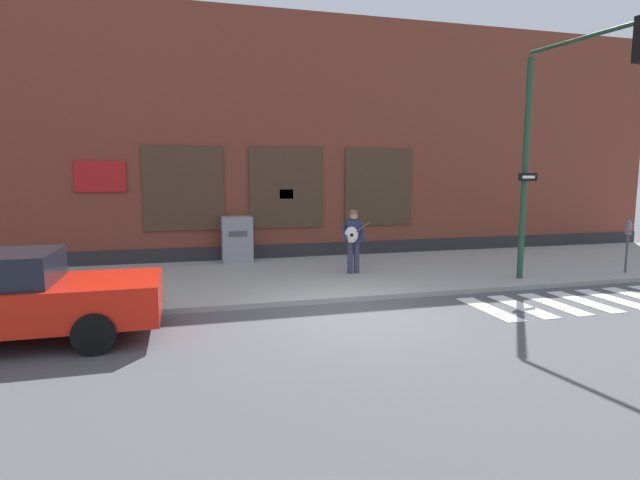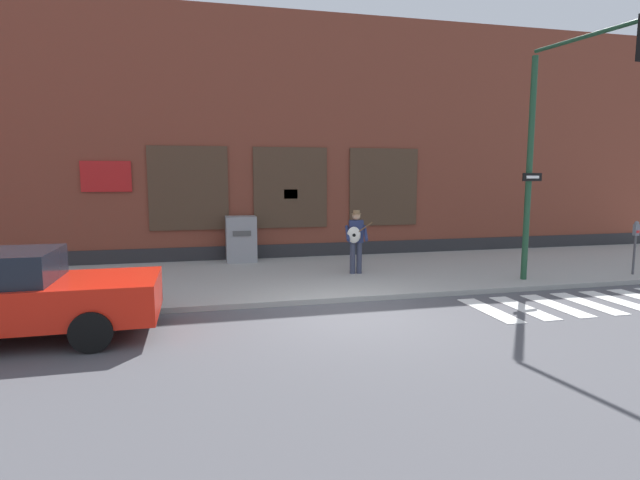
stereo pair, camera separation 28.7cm
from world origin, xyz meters
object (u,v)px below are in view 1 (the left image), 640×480
at_px(busker, 353,238).
at_px(utility_box, 237,239).
at_px(traffic_light, 566,119).
at_px(parking_meter, 628,238).
at_px(red_car, 10,298).

relative_size(busker, utility_box, 1.23).
bearing_deg(traffic_light, parking_meter, 17.66).
distance_m(red_car, parking_meter, 14.49).
height_order(red_car, parking_meter, parking_meter).
xyz_separation_m(red_car, traffic_light, (11.29, 0.78, 3.27)).
xyz_separation_m(red_car, parking_meter, (14.38, 1.76, 0.29)).
bearing_deg(parking_meter, traffic_light, -162.34).
xyz_separation_m(busker, utility_box, (-2.85, 2.66, -0.28)).
xyz_separation_m(traffic_light, utility_box, (-6.99, 5.47, -3.22)).
distance_m(busker, utility_box, 3.90).
bearing_deg(parking_meter, red_car, -173.01).
bearing_deg(red_car, utility_box, 55.44).
relative_size(traffic_light, parking_meter, 3.98).
bearing_deg(busker, red_car, -153.31).
xyz_separation_m(busker, traffic_light, (4.14, -2.82, 2.94)).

